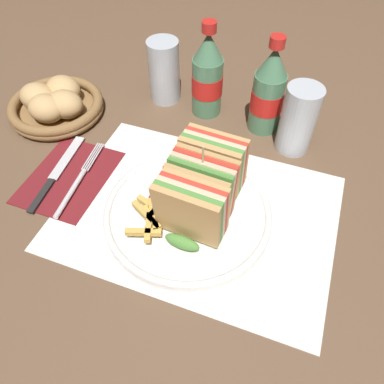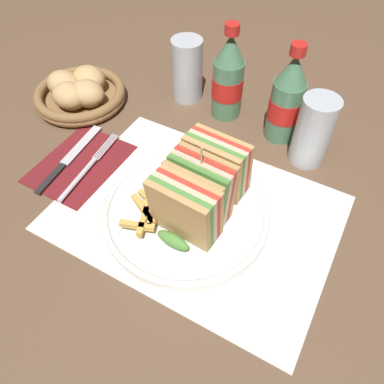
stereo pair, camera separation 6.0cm
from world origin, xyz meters
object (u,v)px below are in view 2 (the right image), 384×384
at_px(knife, 69,158).
at_px(coke_bottle_far, 287,100).
at_px(fork, 84,172).
at_px(glass_far, 187,74).
at_px(glass_near, 312,135).
at_px(plate_main, 186,212).
at_px(coke_bottle_near, 228,79).
at_px(club_sandwich, 201,188).
at_px(bread_basket, 79,93).

bearing_deg(knife, coke_bottle_far, 33.89).
height_order(fork, coke_bottle_far, coke_bottle_far).
bearing_deg(glass_far, glass_near, -11.86).
bearing_deg(plate_main, glass_far, 119.23).
bearing_deg(coke_bottle_near, plate_main, -77.32).
bearing_deg(club_sandwich, bread_basket, 158.94).
distance_m(club_sandwich, knife, 0.28).
height_order(fork, glass_near, glass_near).
relative_size(club_sandwich, fork, 0.99).
bearing_deg(glass_near, bread_basket, -171.58).
relative_size(fork, glass_far, 1.38).
height_order(knife, coke_bottle_near, coke_bottle_near).
distance_m(glass_near, glass_far, 0.30).
bearing_deg(plate_main, coke_bottle_far, 76.83).
relative_size(plate_main, club_sandwich, 1.52).
bearing_deg(bread_basket, glass_near, 8.42).
xyz_separation_m(fork, knife, (-0.05, 0.02, -0.00)).
relative_size(club_sandwich, glass_far, 1.37).
bearing_deg(coke_bottle_near, bread_basket, -157.41).
xyz_separation_m(club_sandwich, coke_bottle_near, (-0.08, 0.27, 0.01)).
bearing_deg(glass_far, fork, -98.57).
bearing_deg(coke_bottle_far, coke_bottle_near, 175.27).
xyz_separation_m(glass_near, bread_basket, (-0.48, -0.07, -0.03)).
bearing_deg(fork, glass_far, 75.88).
xyz_separation_m(plate_main, coke_bottle_far, (0.06, 0.27, 0.07)).
bearing_deg(plate_main, fork, -177.09).
distance_m(knife, bread_basket, 0.18).
height_order(club_sandwich, bread_basket, club_sandwich).
height_order(plate_main, bread_basket, bread_basket).
height_order(fork, glass_far, glass_far).
xyz_separation_m(knife, glass_near, (0.39, 0.22, 0.05)).
relative_size(coke_bottle_near, glass_near, 1.46).
bearing_deg(glass_near, coke_bottle_near, 165.52).
distance_m(coke_bottle_near, bread_basket, 0.32).
relative_size(plate_main, coke_bottle_near, 1.43).
relative_size(knife, coke_bottle_near, 1.00).
bearing_deg(fork, coke_bottle_near, 57.81).
distance_m(fork, bread_basket, 0.22).
height_order(knife, bread_basket, bread_basket).
relative_size(knife, glass_near, 1.46).
bearing_deg(plate_main, glass_near, 60.40).
bearing_deg(coke_bottle_near, coke_bottle_far, -4.73).
relative_size(coke_bottle_far, glass_near, 1.46).
relative_size(plate_main, glass_far, 2.08).
xyz_separation_m(coke_bottle_near, glass_far, (-0.10, 0.01, -0.03)).
height_order(coke_bottle_far, glass_far, coke_bottle_far).
relative_size(coke_bottle_far, bread_basket, 0.99).
bearing_deg(glass_near, coke_bottle_far, 149.64).
height_order(plate_main, coke_bottle_near, coke_bottle_near).
distance_m(coke_bottle_far, glass_near, 0.08).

